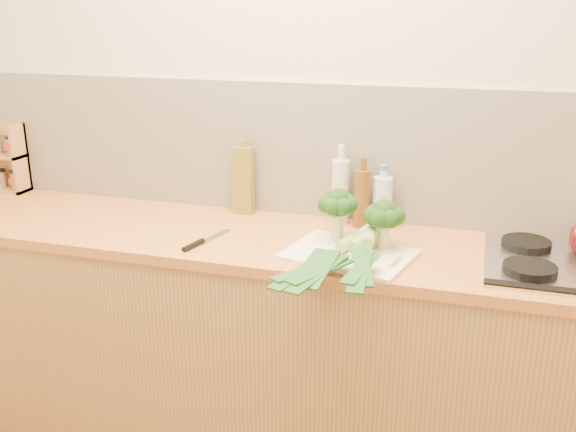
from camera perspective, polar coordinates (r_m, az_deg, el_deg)
name	(u,v)px	position (r m, az deg, el deg)	size (l,w,h in m)	color
room_shell	(303,151)	(2.60, 1.35, 5.83)	(3.50, 3.50, 3.50)	beige
counter	(282,343)	(2.60, -0.52, -11.24)	(3.20, 0.62, 0.90)	#AA8446
gas_hob	(576,264)	(2.33, 24.21, -3.93)	(0.58, 0.50, 0.04)	silver
chopping_board	(349,254)	(2.24, 5.45, -3.41)	(0.42, 0.31, 0.01)	white
broccoli_left	(338,205)	(2.31, 4.44, 1.01)	(0.14, 0.14, 0.20)	#BDCC77
broccoli_right	(384,216)	(2.25, 8.54, 0.04)	(0.14, 0.14, 0.18)	#BDCC77
leek_front	(340,248)	(2.21, 4.61, -2.84)	(0.24, 0.66, 0.04)	white
leek_mid	(353,247)	(2.17, 5.78, -2.78)	(0.21, 0.68, 0.04)	white
leek_back	(367,247)	(2.13, 7.01, -2.74)	(0.12, 0.61, 0.04)	white
chefs_knife	(199,243)	(2.35, -7.90, -2.36)	(0.09, 0.27, 0.02)	silver
spice_rack	(1,161)	(3.28, -24.18, 4.50)	(0.26, 0.11, 0.32)	#B3804D
oil_tin	(243,180)	(2.65, -3.98, 3.22)	(0.08, 0.05, 0.31)	olive
glass_bottle	(340,191)	(2.53, 4.67, 2.24)	(0.07, 0.07, 0.32)	silver
amber_bottle	(362,198)	(2.50, 6.60, 1.64)	(0.06, 0.06, 0.28)	brown
water_bottle	(382,204)	(2.52, 8.38, 1.10)	(0.08, 0.08, 0.23)	silver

